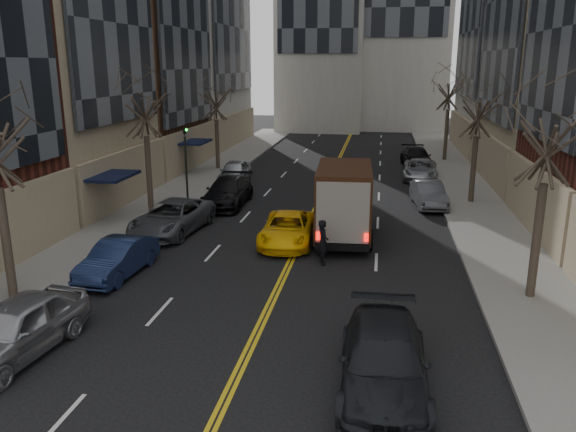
# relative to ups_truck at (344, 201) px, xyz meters

# --- Properties ---
(sidewalk_left) EXTENTS (4.00, 66.00, 0.15)m
(sidewalk_left) POSITION_rel_ups_truck_xyz_m (-10.91, 9.85, -1.68)
(sidewalk_left) COLOR slate
(sidewalk_left) RESTS_ON ground
(sidewalk_right) EXTENTS (4.00, 66.00, 0.15)m
(sidewalk_right) POSITION_rel_ups_truck_xyz_m (7.09, 9.85, -1.68)
(sidewalk_right) COLOR slate
(sidewalk_right) RESTS_ON ground
(tree_lf_mid) EXTENTS (3.20, 3.20, 8.91)m
(tree_lf_mid) POSITION_rel_ups_truck_xyz_m (-10.71, 2.85, 4.84)
(tree_lf_mid) COLOR #382D23
(tree_lf_mid) RESTS_ON sidewalk_left
(tree_lf_far) EXTENTS (3.20, 3.20, 8.12)m
(tree_lf_far) POSITION_rel_ups_truck_xyz_m (-10.71, 15.85, 4.27)
(tree_lf_far) COLOR #382D23
(tree_lf_far) RESTS_ON sidewalk_left
(tree_rt_near) EXTENTS (3.20, 3.20, 8.71)m
(tree_rt_near) POSITION_rel_ups_truck_xyz_m (6.89, -6.15, 4.70)
(tree_rt_near) COLOR #382D23
(tree_rt_near) RESTS_ON sidewalk_right
(tree_rt_mid) EXTENTS (3.20, 3.20, 8.32)m
(tree_rt_mid) POSITION_rel_ups_truck_xyz_m (6.89, 7.85, 4.41)
(tree_rt_mid) COLOR #382D23
(tree_rt_mid) RESTS_ON sidewalk_right
(tree_rt_far) EXTENTS (3.20, 3.20, 9.11)m
(tree_rt_far) POSITION_rel_ups_truck_xyz_m (6.89, 22.85, 4.99)
(tree_rt_far) COLOR #382D23
(tree_rt_far) RESTS_ON sidewalk_right
(traffic_signal) EXTENTS (0.29, 0.26, 4.70)m
(traffic_signal) POSITION_rel_ups_truck_xyz_m (-9.31, 4.85, 1.06)
(traffic_signal) COLOR black
(traffic_signal) RESTS_ON sidewalk_left
(ups_truck) EXTENTS (2.85, 6.47, 3.48)m
(ups_truck) POSITION_rel_ups_truck_xyz_m (0.00, 0.00, 0.00)
(ups_truck) COLOR black
(ups_truck) RESTS_ON ground
(observer_sedan) EXTENTS (2.28, 5.40, 1.56)m
(observer_sedan) POSITION_rel_ups_truck_xyz_m (1.87, -12.59, -0.98)
(observer_sedan) COLOR black
(observer_sedan) RESTS_ON ground
(taxi) EXTENTS (2.46, 4.98, 1.36)m
(taxi) POSITION_rel_ups_truck_xyz_m (-2.44, -1.29, -1.08)
(taxi) COLOR yellow
(taxi) RESTS_ON ground
(pedestrian) EXTENTS (0.66, 0.80, 1.87)m
(pedestrian) POSITION_rel_ups_truck_xyz_m (-0.57, -3.75, -0.82)
(pedestrian) COLOR black
(pedestrian) RESTS_ON ground
(parked_lf_a) EXTENTS (2.47, 5.01, 1.64)m
(parked_lf_a) POSITION_rel_ups_truck_xyz_m (-8.21, -12.55, -0.93)
(parked_lf_a) COLOR #9B9DA2
(parked_lf_a) RESTS_ON ground
(parked_lf_b) EXTENTS (1.77, 4.34, 1.40)m
(parked_lf_b) POSITION_rel_ups_truck_xyz_m (-8.21, -6.32, -1.05)
(parked_lf_b) COLOR #131E3E
(parked_lf_b) RESTS_ON ground
(parked_lf_c) EXTENTS (3.13, 5.76, 1.53)m
(parked_lf_c) POSITION_rel_ups_truck_xyz_m (-8.21, -0.49, -0.99)
(parked_lf_c) COLOR #4C4E54
(parked_lf_c) RESTS_ON ground
(parked_lf_d) EXTENTS (2.30, 5.45, 1.57)m
(parked_lf_d) POSITION_rel_ups_truck_xyz_m (-7.01, 5.20, -0.97)
(parked_lf_d) COLOR black
(parked_lf_d) RESTS_ON ground
(parked_lf_e) EXTENTS (2.02, 4.56, 1.52)m
(parked_lf_e) POSITION_rel_ups_truck_xyz_m (-8.21, 11.36, -0.99)
(parked_lf_e) COLOR #A4A8AC
(parked_lf_e) RESTS_ON ground
(parked_rt_a) EXTENTS (2.00, 4.48, 1.43)m
(parked_rt_a) POSITION_rel_ups_truck_xyz_m (4.39, 6.76, -1.04)
(parked_rt_a) COLOR #4B4C52
(parked_rt_a) RESTS_ON ground
(parked_rt_b) EXTENTS (2.59, 5.12, 1.39)m
(parked_rt_b) POSITION_rel_ups_truck_xyz_m (4.39, 14.69, -1.06)
(parked_rt_b) COLOR #A9ACB1
(parked_rt_b) RESTS_ON ground
(parked_rt_c) EXTENTS (2.57, 5.36, 1.51)m
(parked_rt_c) POSITION_rel_ups_truck_xyz_m (4.39, 19.71, -1.00)
(parked_rt_c) COLOR black
(parked_rt_c) RESTS_ON ground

